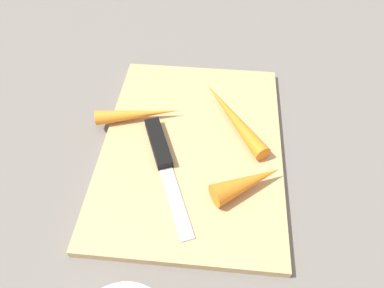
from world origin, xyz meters
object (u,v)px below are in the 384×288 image
object	(u,v)px
cutting_board	(192,147)
carrot_shortest	(248,182)
knife	(160,150)
carrot_longest	(233,116)
carrot_medium	(138,114)

from	to	relation	value
cutting_board	carrot_shortest	xyz separation A→B (m)	(-0.07, -0.08, 0.02)
knife	carrot_shortest	size ratio (longest dim) A/B	1.97
carrot_shortest	carrot_longest	bearing A→B (deg)	69.33
cutting_board	carrot_shortest	size ratio (longest dim) A/B	3.67
carrot_longest	knife	bearing A→B (deg)	93.04
carrot_medium	carrot_shortest	bearing A→B (deg)	-47.26
carrot_shortest	knife	bearing A→B (deg)	126.60
cutting_board	carrot_longest	distance (m)	0.08
carrot_medium	carrot_longest	bearing A→B (deg)	-9.60
knife	carrot_longest	size ratio (longest dim) A/B	1.15
knife	carrot_medium	bearing A→B (deg)	-167.00
carrot_medium	knife	bearing A→B (deg)	-67.98
carrot_longest	carrot_shortest	size ratio (longest dim) A/B	1.70
cutting_board	knife	distance (m)	0.05
carrot_shortest	cutting_board	bearing A→B (deg)	107.30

